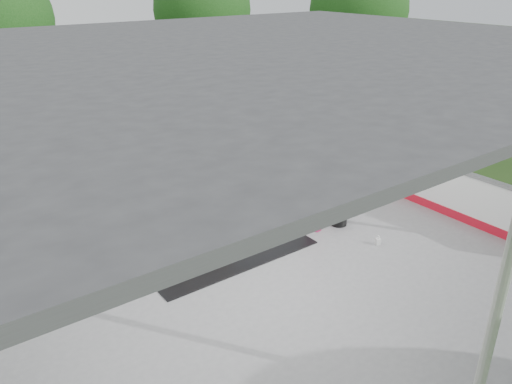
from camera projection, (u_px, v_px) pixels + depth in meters
ground at (258, 256)px, 9.94m from camera, size 100.00×100.00×0.00m
concrete_slab at (258, 255)px, 9.93m from camera, size 12.00×10.00×0.05m
pavilion_structure at (259, 52)px, 8.34m from camera, size 12.60×10.60×4.05m
dasher_board at (409, 178)px, 12.19m from camera, size 0.16×8.00×1.15m
tree_belt at (243, 55)px, 9.24m from camera, size 28.00×28.00×5.80m
rubber_mat at (206, 236)px, 10.59m from camera, size 3.45×3.23×0.03m
horse at (204, 194)px, 10.20m from camera, size 2.40×1.36×1.92m
handler at (316, 193)px, 10.60m from camera, size 0.44×0.64×1.68m
wash_bucket at (339, 217)px, 11.04m from camera, size 0.37×0.37×0.34m
soap_bottle_a at (385, 196)px, 12.14m from camera, size 0.16×0.16×0.32m
soap_bottle_b at (378, 240)px, 10.23m from camera, size 0.12×0.13×0.21m
hose_coil at (337, 193)px, 12.63m from camera, size 2.81×1.54×0.02m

